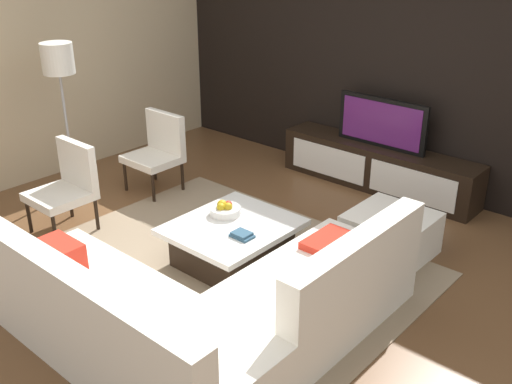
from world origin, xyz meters
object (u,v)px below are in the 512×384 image
at_px(floor_lamp, 59,67).
at_px(accent_chair_far, 158,147).
at_px(ottoman, 390,235).
at_px(media_console, 378,167).
at_px(accent_chair_near, 68,183).
at_px(book_stack, 242,235).
at_px(television, 382,123).
at_px(sectional_couch, 204,309).
at_px(coffee_table, 233,242).
at_px(fruit_bowl, 225,209).

relative_size(floor_lamp, accent_chair_far, 1.90).
bearing_deg(ottoman, media_console, 124.90).
bearing_deg(floor_lamp, accent_chair_near, -34.10).
relative_size(media_console, floor_lamp, 1.41).
xyz_separation_m(floor_lamp, ottoman, (3.40, 1.08, -1.20)).
bearing_deg(media_console, ottoman, -55.10).
height_order(ottoman, book_stack, book_stack).
xyz_separation_m(media_console, floor_lamp, (-2.53, -2.33, 1.15)).
bearing_deg(media_console, book_stack, -87.22).
xyz_separation_m(television, book_stack, (0.12, -2.41, -0.38)).
xyz_separation_m(accent_chair_near, floor_lamp, (-0.78, 0.53, 0.91)).
bearing_deg(sectional_couch, accent_chair_far, 145.82).
xyz_separation_m(media_console, ottoman, (0.87, -1.25, -0.05)).
bearing_deg(floor_lamp, ottoman, 17.63).
height_order(television, coffee_table, television).
xyz_separation_m(television, floor_lamp, (-2.53, -2.33, 0.63)).
height_order(floor_lamp, fruit_bowl, floor_lamp).
relative_size(ottoman, fruit_bowl, 2.50).
distance_m(television, ottoman, 1.63).
xyz_separation_m(sectional_couch, ottoman, (0.36, 1.99, -0.09)).
bearing_deg(accent_chair_near, media_console, 65.96).
bearing_deg(accent_chair_far, ottoman, 13.74).
distance_m(accent_chair_far, book_stack, 2.12).
relative_size(sectional_couch, coffee_table, 2.28).
height_order(accent_chair_near, ottoman, accent_chair_near).
bearing_deg(television, accent_chair_near, -121.49).
xyz_separation_m(floor_lamp, fruit_bowl, (2.25, 0.13, -0.97)).
bearing_deg(floor_lamp, television, 42.65).
bearing_deg(media_console, television, 90.00).
bearing_deg(fruit_bowl, sectional_couch, -52.77).
bearing_deg(accent_chair_far, coffee_table, -15.00).
bearing_deg(coffee_table, television, 87.51).
bearing_deg(book_stack, television, 92.78).
relative_size(media_console, fruit_bowl, 8.33).
bearing_deg(floor_lamp, sectional_couch, -16.71).
height_order(television, fruit_bowl, television).
height_order(floor_lamp, book_stack, floor_lamp).
relative_size(fruit_bowl, book_stack, 1.51).
distance_m(floor_lamp, ottoman, 3.77).
relative_size(accent_chair_far, book_stack, 4.69).
bearing_deg(accent_chair_far, sectional_couch, -28.57).
height_order(coffee_table, floor_lamp, floor_lamp).
relative_size(television, ottoman, 1.53).
relative_size(accent_chair_near, accent_chair_far, 1.00).
height_order(sectional_couch, accent_chair_near, accent_chair_near).
bearing_deg(fruit_bowl, coffee_table, -28.58).
distance_m(sectional_couch, coffee_table, 1.13).
relative_size(television, accent_chair_far, 1.23).
bearing_deg(media_console, accent_chair_near, -121.50).
relative_size(floor_lamp, book_stack, 8.94).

